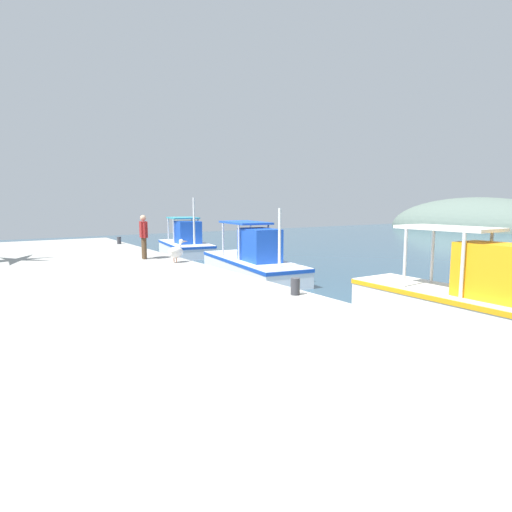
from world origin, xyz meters
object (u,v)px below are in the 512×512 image
fisherman_standing (144,235)px  mooring_bollard_second (295,286)px  fishing_boat_nearest (186,244)px  pelican (176,251)px  mooring_bollard_nearest (119,240)px  fishing_boat_second (252,261)px  fishing_boat_third (469,299)px

fisherman_standing → mooring_bollard_second: size_ratio=4.21×
fishing_boat_nearest → fisherman_standing: (6.00, -4.40, 1.10)m
pelican → mooring_bollard_nearest: pelican is taller
fishing_boat_second → fisherman_standing: bearing=-115.2°
fishing_boat_third → pelican: 9.42m
pelican → fishing_boat_nearest: bearing=153.5°
fisherman_standing → mooring_bollard_nearest: (-6.37, 0.83, -0.74)m
pelican → mooring_bollard_nearest: (-7.95, 0.21, -0.21)m
fishing_boat_third → mooring_bollard_nearest: fishing_boat_third is taller
pelican → mooring_bollard_nearest: size_ratio=2.57×
fishing_boat_third → mooring_bollard_nearest: (-16.58, -3.52, 0.33)m
fishing_boat_second → mooring_bollard_second: bearing=-25.0°
pelican → fishing_boat_second: bearing=86.4°
fishing_boat_third → mooring_bollard_nearest: size_ratio=15.57×
fishing_boat_nearest → fisherman_standing: bearing=-36.3°
fisherman_standing → mooring_bollard_nearest: 6.47m
fishing_boat_third → pelican: (-8.63, -3.73, 0.54)m
fishing_boat_nearest → pelican: (7.57, -3.78, 0.58)m
pelican → fisherman_standing: fisherman_standing is taller
mooring_bollard_nearest → fishing_boat_nearest: bearing=84.0°
fisherman_standing → fishing_boat_nearest: bearing=143.7°
fisherman_standing → mooring_bollard_nearest: bearing=172.6°
fisherman_standing → fishing_boat_second: bearing=64.8°
fishing_boat_third → mooring_bollard_second: fishing_boat_third is taller
fishing_boat_nearest → fisherman_standing: size_ratio=3.12×
fishing_boat_nearest → pelican: size_ratio=5.42×
fisherman_standing → mooring_bollard_second: (8.05, 0.83, -0.72)m
fisherman_standing → fishing_boat_third: bearing=23.1°
fisherman_standing → mooring_bollard_second: bearing=5.9°
fishing_boat_nearest → fishing_boat_second: fishing_boat_nearest is taller
fishing_boat_nearest → mooring_bollard_nearest: (-0.38, -3.57, 0.37)m
fishing_boat_nearest → fishing_boat_third: 16.20m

